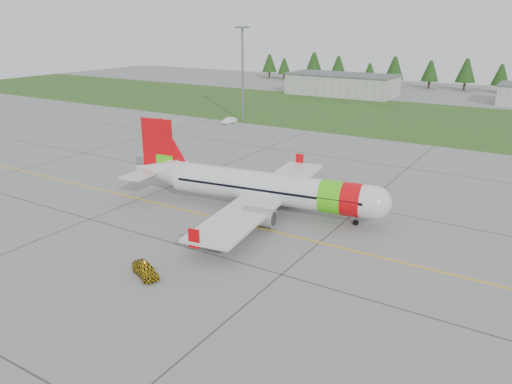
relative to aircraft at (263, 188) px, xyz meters
The scene contains 9 objects.
ground 13.13m from the aircraft, 91.77° to the right, with size 320.00×320.00×0.00m, color gray.
aircraft is the anchor object (origin of this frame).
follow_me_car 19.39m from the aircraft, 91.54° to the right, with size 1.46×1.24×3.64m, color #DBB90C.
service_van 54.11m from the aircraft, 128.97° to the left, with size 1.40×1.32×4.00m, color white.
grass_strip 69.26m from the aircraft, 90.33° to the left, with size 320.00×50.00×0.03m, color #30561E.
taxi_guideline 5.60m from the aircraft, 94.72° to the right, with size 120.00×0.25×0.02m, color gold.
hangar_west 101.84m from the aircraft, 107.37° to the left, with size 32.00×14.00×6.00m, color #A8A8A3.
floodlight_mast 56.06m from the aircraft, 125.63° to the left, with size 0.50×0.50×20.00m, color slate.
treeline 125.22m from the aircraft, 90.18° to the left, with size 160.00×8.00×10.00m, color #1C3F14, non-canonical shape.
Camera 1 is at (28.91, -34.88, 21.37)m, focal length 35.00 mm.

